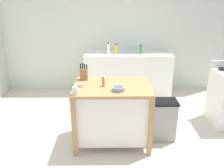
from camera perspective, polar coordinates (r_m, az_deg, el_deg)
ground_plane at (r=3.58m, az=0.99°, el=-14.08°), size 5.97×5.97×0.00m
wall_back at (r=5.20m, az=0.37°, el=12.57°), size 4.97×0.10×2.60m
kitchen_island at (r=3.34m, az=0.04°, el=-6.74°), size 1.07×0.73×0.89m
knife_block at (r=3.42m, az=-6.97°, el=2.57°), size 0.11×0.09×0.25m
bowl_ceramic_wide at (r=3.20m, az=-7.66°, el=-0.19°), size 0.11×0.11×0.03m
bowl_stoneware_deep at (r=3.01m, az=1.59°, el=-1.15°), size 0.17×0.17×0.05m
drinking_cup at (r=2.92m, az=-9.10°, el=-1.66°), size 0.07×0.07×0.10m
pepper_grinder at (r=3.14m, az=-2.18°, el=0.61°), size 0.04×0.04×0.15m
trash_bin at (r=3.58m, az=12.65°, el=-8.63°), size 0.36×0.28×0.63m
sink_counter at (r=5.07m, az=3.90°, el=2.55°), size 1.84×0.60×0.92m
sink_faucet at (r=5.06m, az=3.93°, el=9.15°), size 0.02×0.02×0.22m
bottle_hand_soap at (r=4.89m, az=1.02°, el=8.65°), size 0.07×0.07×0.21m
bottle_dish_soap at (r=4.86m, az=-0.92°, el=8.74°), size 0.06×0.06×0.24m
bottle_spray_cleaner at (r=4.97m, az=7.09°, el=8.53°), size 0.06×0.06×0.18m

